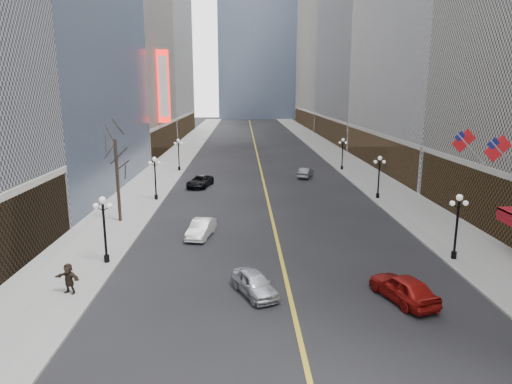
{
  "coord_description": "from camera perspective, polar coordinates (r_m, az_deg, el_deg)",
  "views": [
    {
      "loc": [
        -2.63,
        0.88,
        11.43
      ],
      "look_at": [
        -1.98,
        23.16,
        6.44
      ],
      "focal_mm": 32.0,
      "sensor_mm": 36.0,
      "label": 1
    }
  ],
  "objects": [
    {
      "name": "streetlamp_west_2",
      "position": [
        48.75,
        -12.5,
        2.24
      ],
      "size": [
        1.26,
        0.44,
        4.52
      ],
      "color": "black",
      "rests_on": "sidewalk_west"
    },
    {
      "name": "sidewalk_east",
      "position": [
        71.99,
        11.72,
        3.28
      ],
      "size": [
        6.0,
        230.0,
        0.15
      ],
      "primitive_type": "cube",
      "color": "gray",
      "rests_on": "ground"
    },
    {
      "name": "car_nb_mid",
      "position": [
        36.57,
        -6.87,
        -4.55
      ],
      "size": [
        2.24,
        4.4,
        1.38
      ],
      "primitive_type": "imported",
      "rotation": [
        0.0,
        0.0,
        -0.19
      ],
      "color": "silver",
      "rests_on": "ground"
    },
    {
      "name": "car_nb_near",
      "position": [
        26.48,
        -0.17,
        -11.36
      ],
      "size": [
        3.05,
        4.24,
        1.34
      ],
      "primitive_type": "imported",
      "rotation": [
        0.0,
        0.0,
        0.42
      ],
      "color": "#BABDC3",
      "rests_on": "ground"
    },
    {
      "name": "car_sb_far",
      "position": [
        61.2,
        6.18,
        2.41
      ],
      "size": [
        2.6,
        4.27,
        1.33
      ],
      "primitive_type": "imported",
      "rotation": [
        0.0,
        0.0,
        2.82
      ],
      "color": "#575C60",
      "rests_on": "ground"
    },
    {
      "name": "bldg_east_c",
      "position": [
        110.77,
        16.28,
        18.75
      ],
      "size": [
        26.6,
        40.6,
        48.8
      ],
      "color": "gray",
      "rests_on": "ground"
    },
    {
      "name": "flag_5",
      "position": [
        40.54,
        24.73,
        5.6
      ],
      "size": [
        2.87,
        0.12,
        2.87
      ],
      "color": "#B2B2B7",
      "rests_on": "ground"
    },
    {
      "name": "lane_line",
      "position": [
        79.98,
        0.22,
        4.41
      ],
      "size": [
        0.25,
        200.0,
        0.02
      ],
      "primitive_type": "cube",
      "color": "gold",
      "rests_on": "ground"
    },
    {
      "name": "flag_4",
      "position": [
        36.16,
        28.18,
        4.55
      ],
      "size": [
        2.87,
        0.12,
        2.87
      ],
      "color": "#B2B2B7",
      "rests_on": "ground"
    },
    {
      "name": "car_nb_far",
      "position": [
        55.32,
        -7.02,
        1.32
      ],
      "size": [
        3.31,
        5.31,
        1.37
      ],
      "primitive_type": "imported",
      "rotation": [
        0.0,
        0.0,
        -0.23
      ],
      "color": "black",
      "rests_on": "ground"
    },
    {
      "name": "bldg_east_d",
      "position": [
        152.93,
        11.29,
        19.81
      ],
      "size": [
        26.6,
        46.6,
        62.8
      ],
      "color": "#A89F8B",
      "rests_on": "ground"
    },
    {
      "name": "theatre_marquee",
      "position": [
        80.22,
        -11.48,
        12.78
      ],
      "size": [
        2.0,
        0.55,
        12.0
      ],
      "color": "red",
      "rests_on": "ground"
    },
    {
      "name": "streetlamp_east_2",
      "position": [
        50.01,
        15.13,
        2.36
      ],
      "size": [
        1.26,
        0.44,
        4.52
      ],
      "color": "black",
      "rests_on": "sidewalk_east"
    },
    {
      "name": "streetlamp_west_3",
      "position": [
        66.31,
        -9.65,
        5.05
      ],
      "size": [
        1.26,
        0.44,
        4.52
      ],
      "color": "black",
      "rests_on": "sidewalk_west"
    },
    {
      "name": "streetlamp_west_1",
      "position": [
        31.7,
        -18.47,
        -3.66
      ],
      "size": [
        1.26,
        0.44,
        4.52
      ],
      "color": "black",
      "rests_on": "sidewalk_west"
    },
    {
      "name": "tree_west_far",
      "position": [
        40.93,
        -17.13,
        4.78
      ],
      "size": [
        3.6,
        3.6,
        7.92
      ],
      "color": "#2D231C",
      "rests_on": "sidewalk_west"
    },
    {
      "name": "ped_west_far",
      "position": [
        28.25,
        -22.37,
        -9.96
      ],
      "size": [
        1.71,
        1.03,
        1.78
      ],
      "primitive_type": "imported",
      "rotation": [
        0.0,
        0.0,
        -0.37
      ],
      "color": "black",
      "rests_on": "sidewalk_west"
    },
    {
      "name": "bldg_west_c",
      "position": [
        91.37,
        -20.36,
        20.54
      ],
      "size": [
        26.6,
        30.6,
        50.8
      ],
      "color": "#A89F8B",
      "rests_on": "ground"
    },
    {
      "name": "streetlamp_east_3",
      "position": [
        67.24,
        10.77,
        5.11
      ],
      "size": [
        1.26,
        0.44,
        4.52
      ],
      "color": "black",
      "rests_on": "sidewalk_east"
    },
    {
      "name": "streetlamp_east_1",
      "position": [
        33.6,
        23.86,
        -3.19
      ],
      "size": [
        1.26,
        0.44,
        4.52
      ],
      "color": "black",
      "rests_on": "sidewalk_east"
    },
    {
      "name": "car_sb_mid",
      "position": [
        26.96,
        17.94,
        -11.32
      ],
      "size": [
        3.18,
        4.87,
        1.54
      ],
      "primitive_type": "imported",
      "rotation": [
        0.0,
        0.0,
        3.47
      ],
      "color": "maroon",
      "rests_on": "ground"
    },
    {
      "name": "sidewalk_west",
      "position": [
        70.96,
        -10.89,
        3.18
      ],
      "size": [
        6.0,
        230.0,
        0.15
      ],
      "primitive_type": "cube",
      "color": "gray",
      "rests_on": "ground"
    }
  ]
}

